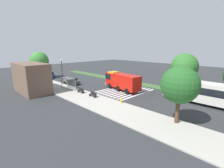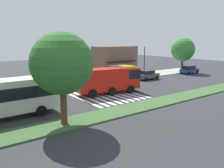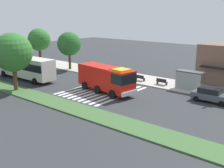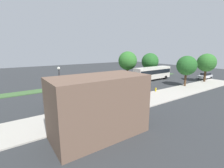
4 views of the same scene
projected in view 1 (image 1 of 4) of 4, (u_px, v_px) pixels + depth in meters
name	position (u px, v px, depth m)	size (l,w,h in m)	color
ground_plane	(119.00, 89.00, 34.36)	(120.00, 120.00, 0.00)	#2D3033
sidewalk	(86.00, 98.00, 28.35)	(60.00, 5.74, 0.14)	#ADA89E
median_strip	(139.00, 84.00, 39.39)	(60.00, 3.00, 0.14)	#3D6033
crosswalk	(125.00, 91.00, 33.24)	(7.65, 10.45, 0.01)	silver
fire_truck	(121.00, 81.00, 33.67)	(9.10, 3.78, 3.55)	red
parked_car_mid	(71.00, 81.00, 38.78)	(4.45, 2.11, 1.68)	#474C51
parked_car_east	(49.00, 75.00, 47.42)	(4.75, 2.13, 1.72)	navy
transit_bus	(202.00, 91.00, 25.12)	(11.97, 2.99, 3.53)	silver
bus_stop_shelter	(70.00, 81.00, 33.73)	(3.50, 1.40, 2.46)	#4C4C51
bench_near_shelter	(81.00, 90.00, 31.29)	(1.60, 0.50, 0.90)	black
bench_west_of_shelter	(93.00, 94.00, 28.70)	(1.60, 0.50, 0.90)	black
street_lamp	(62.00, 70.00, 37.52)	(0.36, 0.36, 5.93)	#2D2D30
storefront_building	(31.00, 78.00, 31.63)	(8.98, 5.29, 5.80)	brown
sidewalk_tree_west	(180.00, 85.00, 17.97)	(4.28, 4.28, 6.72)	#513823
sidewalk_tree_center	(39.00, 61.00, 45.22)	(5.13, 5.13, 7.49)	#47301E
median_tree_west	(184.00, 67.00, 31.04)	(5.06, 5.06, 7.57)	#513823
fire_hydrant	(121.00, 101.00, 25.59)	(0.28, 0.28, 0.70)	gold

